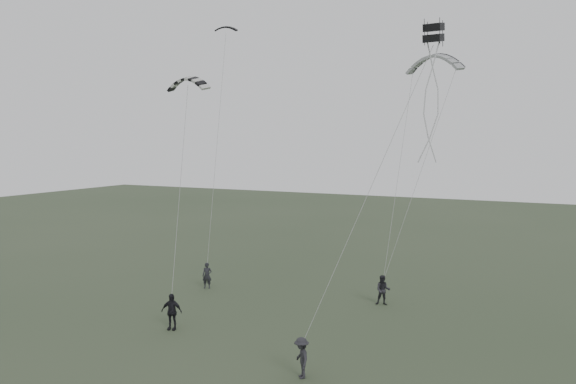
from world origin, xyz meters
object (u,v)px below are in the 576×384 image
at_px(kite_dark_small, 226,27).
at_px(kite_pale_large, 434,56).
at_px(kite_box, 434,33).
at_px(kite_striped, 188,78).
at_px(flyer_center, 172,312).
at_px(flyer_left, 207,275).
at_px(flyer_right, 383,290).
at_px(flyer_far, 301,358).

bearing_deg(kite_dark_small, kite_pale_large, -11.81).
distance_m(kite_pale_large, kite_box, 11.86).
bearing_deg(kite_striped, flyer_center, -61.49).
height_order(flyer_left, kite_box, kite_box).
relative_size(flyer_left, flyer_center, 0.90).
bearing_deg(flyer_right, flyer_left, 173.02).
distance_m(flyer_far, kite_striped, 17.91).
xyz_separation_m(flyer_right, kite_dark_small, (-11.99, 2.41, 16.29)).
relative_size(kite_striped, kite_box, 3.61).
distance_m(flyer_center, kite_dark_small, 20.06).
bearing_deg(kite_box, flyer_far, -128.19).
bearing_deg(flyer_right, flyer_far, -104.43).
bearing_deg(kite_dark_small, flyer_right, -33.09).
xyz_separation_m(flyer_left, kite_pale_large, (12.80, 6.20, 13.82)).
distance_m(flyer_right, flyer_center, 12.08).
relative_size(kite_dark_small, kite_striped, 0.56).
bearing_deg(flyer_far, kite_box, 97.92).
relative_size(flyer_right, kite_pale_large, 0.47).
bearing_deg(kite_box, flyer_center, -166.23).
bearing_deg(flyer_left, kite_pale_large, 4.11).
distance_m(flyer_right, kite_dark_small, 20.37).
height_order(flyer_left, kite_striped, kite_striped).
xyz_separation_m(flyer_right, kite_pale_large, (1.61, 4.79, 13.79)).
distance_m(flyer_far, kite_box, 14.35).
height_order(flyer_right, kite_box, kite_box).
bearing_deg(kite_striped, flyer_left, 102.26).
height_order(kite_dark_small, kite_striped, kite_dark_small).
relative_size(flyer_right, kite_box, 2.29).
xyz_separation_m(kite_dark_small, kite_striped, (1.20, -6.08, -4.10)).
relative_size(flyer_right, flyer_far, 1.05).
xyz_separation_m(flyer_left, flyer_right, (11.18, 1.41, 0.03)).
xyz_separation_m(kite_dark_small, kite_pale_large, (13.60, 2.38, -2.50)).
xyz_separation_m(flyer_center, kite_dark_small, (-3.69, 11.19, 16.23)).
bearing_deg(flyer_center, flyer_far, -31.51).
bearing_deg(kite_dark_small, flyer_far, -70.35).
distance_m(flyer_right, kite_pale_large, 14.69).
bearing_deg(kite_pale_large, flyer_far, -79.94).
distance_m(flyer_center, flyer_far, 8.58).
distance_m(flyer_left, flyer_center, 7.92).
height_order(flyer_center, kite_pale_large, kite_pale_large).
height_order(kite_dark_small, kite_box, kite_dark_small).
height_order(kite_dark_small, kite_pale_large, kite_dark_small).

